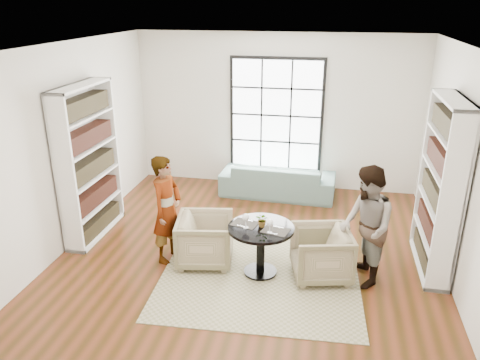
% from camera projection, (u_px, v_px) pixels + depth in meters
% --- Properties ---
extents(ground, '(6.00, 6.00, 0.00)m').
position_uv_depth(ground, '(248.00, 257.00, 6.88)').
color(ground, '#612B17').
extents(room_shell, '(6.00, 6.01, 6.00)m').
position_uv_depth(room_shell, '(255.00, 165.00, 6.93)').
color(room_shell, silver).
rests_on(room_shell, ground).
extents(rug, '(2.81, 2.81, 0.01)m').
position_uv_depth(rug, '(261.00, 271.00, 6.53)').
color(rug, tan).
rests_on(rug, ground).
extents(pedestal_table, '(0.89, 0.89, 0.71)m').
position_uv_depth(pedestal_table, '(261.00, 240.00, 6.31)').
color(pedestal_table, black).
rests_on(pedestal_table, ground).
extents(sofa, '(2.19, 0.92, 0.63)m').
position_uv_depth(sofa, '(278.00, 179.00, 8.99)').
color(sofa, gray).
rests_on(sofa, ground).
extents(armchair_left, '(0.90, 0.88, 0.71)m').
position_uv_depth(armchair_left, '(205.00, 240.00, 6.65)').
color(armchair_left, tan).
rests_on(armchair_left, ground).
extents(armchair_right, '(0.92, 0.91, 0.70)m').
position_uv_depth(armchair_right, '(321.00, 254.00, 6.29)').
color(armchair_right, tan).
rests_on(armchair_right, ground).
extents(person_left, '(0.49, 0.64, 1.57)m').
position_uv_depth(person_left, '(167.00, 209.00, 6.59)').
color(person_left, gray).
rests_on(person_left, ground).
extents(person_right, '(0.79, 0.91, 1.62)m').
position_uv_depth(person_right, '(366.00, 227.00, 6.03)').
color(person_right, gray).
rests_on(person_right, ground).
extents(placemat_left, '(0.39, 0.34, 0.01)m').
position_uv_depth(placemat_left, '(245.00, 224.00, 6.32)').
color(placemat_left, black).
rests_on(placemat_left, pedestal_table).
extents(placemat_right, '(0.39, 0.34, 0.01)m').
position_uv_depth(placemat_right, '(276.00, 231.00, 6.13)').
color(placemat_right, black).
rests_on(placemat_right, pedestal_table).
extents(cutlery_left, '(0.19, 0.25, 0.01)m').
position_uv_depth(cutlery_left, '(245.00, 223.00, 6.32)').
color(cutlery_left, silver).
rests_on(cutlery_left, placemat_left).
extents(cutlery_right, '(0.19, 0.25, 0.01)m').
position_uv_depth(cutlery_right, '(276.00, 230.00, 6.13)').
color(cutlery_right, silver).
rests_on(cutlery_right, placemat_right).
extents(wine_glass_left, '(0.09, 0.09, 0.21)m').
position_uv_depth(wine_glass_left, '(246.00, 218.00, 6.16)').
color(wine_glass_left, silver).
rests_on(wine_glass_left, pedestal_table).
extents(wine_glass_right, '(0.09, 0.09, 0.20)m').
position_uv_depth(wine_glass_right, '(270.00, 223.00, 6.03)').
color(wine_glass_right, silver).
rests_on(wine_glass_right, pedestal_table).
extents(flower_centerpiece, '(0.21, 0.19, 0.19)m').
position_uv_depth(flower_centerpiece, '(263.00, 220.00, 6.22)').
color(flower_centerpiece, gray).
rests_on(flower_centerpiece, pedestal_table).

